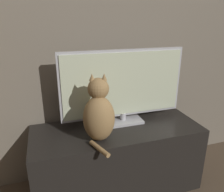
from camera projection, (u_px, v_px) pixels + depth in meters
wall_back at (105, 9)px, 1.54m from camera, size 4.80×0.05×2.60m
tv_stand at (117, 158)px, 1.64m from camera, size 1.20×0.47×0.50m
tv at (123, 86)px, 1.56m from camera, size 0.91×0.17×0.54m
cat at (99, 113)px, 1.36m from camera, size 0.24×0.33×0.43m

